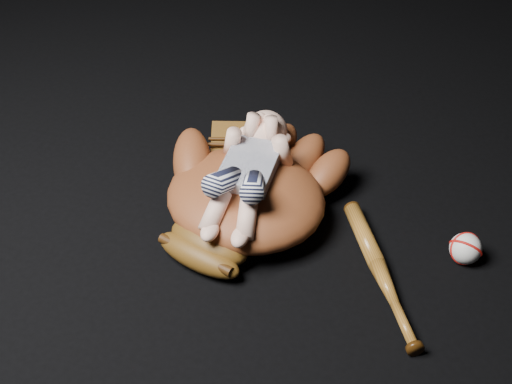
# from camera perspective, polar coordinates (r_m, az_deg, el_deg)

# --- Properties ---
(baseball_glove) EXTENTS (0.55, 0.59, 0.16)m
(baseball_glove) POSITION_cam_1_polar(r_m,az_deg,el_deg) (1.38, -0.94, 0.05)
(baseball_glove) COLOR #652D15
(baseball_glove) RESTS_ON ground
(newborn_baby) EXTENTS (0.20, 0.40, 0.16)m
(newborn_baby) POSITION_cam_1_polar(r_m,az_deg,el_deg) (1.34, -0.90, 1.84)
(newborn_baby) COLOR beige
(newborn_baby) RESTS_ON baseball_glove
(baseball_bat) EXTENTS (0.22, 0.36, 0.04)m
(baseball_bat) POSITION_cam_1_polar(r_m,az_deg,el_deg) (1.32, 11.02, -7.01)
(baseball_bat) COLOR #8F581B
(baseball_bat) RESTS_ON ground
(baseball) EXTENTS (0.07, 0.07, 0.07)m
(baseball) POSITION_cam_1_polar(r_m,az_deg,el_deg) (1.39, 18.13, -4.79)
(baseball) COLOR white
(baseball) RESTS_ON ground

